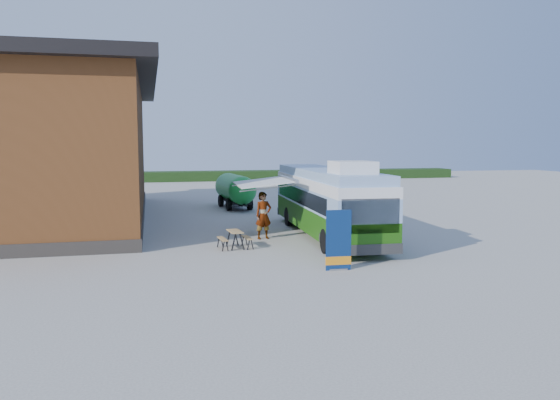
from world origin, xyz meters
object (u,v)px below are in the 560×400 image
object	(u,v)px
bus	(327,199)
slurry_tanker	(235,189)
picnic_table	(235,235)
person_b	(320,205)
person_a	(263,215)
banner	(338,246)

from	to	relation	value
bus	slurry_tanker	bearing A→B (deg)	104.64
picnic_table	person_b	world-z (taller)	person_b
slurry_tanker	bus	bearing A→B (deg)	-82.83
bus	person_b	distance (m)	3.59
person_b	picnic_table	bearing A→B (deg)	-19.04
picnic_table	slurry_tanker	distance (m)	12.95
person_a	bus	bearing A→B (deg)	-14.42
person_a	slurry_tanker	size ratio (longest dim) A/B	0.35
banner	person_b	world-z (taller)	banner
person_b	slurry_tanker	xyz separation A→B (m)	(-3.11, 7.57, 0.25)
banner	picnic_table	world-z (taller)	banner
person_a	person_b	size ratio (longest dim) A/B	1.04
bus	picnic_table	xyz separation A→B (m)	(-4.28, -1.77, -1.10)
picnic_table	slurry_tanker	size ratio (longest dim) A/B	0.23
bus	slurry_tanker	world-z (taller)	bus
picnic_table	person_a	bearing A→B (deg)	45.39
person_b	slurry_tanker	size ratio (longest dim) A/B	0.34
person_a	person_b	world-z (taller)	person_a
banner	slurry_tanker	bearing A→B (deg)	94.99
bus	banner	xyz separation A→B (m)	(-1.65, -6.10, -0.81)
bus	picnic_table	size ratio (longest dim) A/B	8.62
banner	person_b	size ratio (longest dim) A/B	1.01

